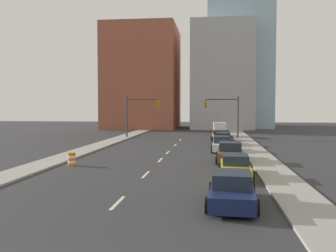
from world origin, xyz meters
TOP-DOWN VIEW (x-y plane):
  - sidewalk_left at (-8.15, 48.20)m, footprint 2.30×96.40m
  - sidewalk_right at (8.15, 48.20)m, footprint 2.30×96.40m
  - lane_stripe_at_9m at (0.00, 9.09)m, footprint 0.16×2.40m
  - lane_stripe_at_16m at (0.00, 16.11)m, footprint 0.16×2.40m
  - lane_stripe_at_23m at (0.00, 22.64)m, footprint 0.16×2.40m
  - lane_stripe_at_28m at (0.00, 27.70)m, footprint 0.16×2.40m
  - lane_stripe_at_35m at (0.00, 34.71)m, footprint 0.16×2.40m
  - lane_stripe_at_41m at (0.00, 41.32)m, footprint 0.16×2.40m
  - building_brick_left at (-10.02, 68.47)m, footprint 14.00×16.00m
  - building_office_center at (5.91, 72.47)m, footprint 12.00×20.00m
  - building_glass_right at (9.52, 76.47)m, footprint 13.00×20.00m
  - traffic_signal_left at (-6.31, 43.88)m, footprint 4.61×0.35m
  - traffic_signal_right at (6.14, 43.88)m, footprint 4.61×0.35m
  - traffic_barrel at (-5.99, 19.04)m, footprint 0.56×0.56m
  - sedan_navy at (5.04, 9.33)m, footprint 2.29×4.88m
  - sedan_yellow at (5.56, 15.94)m, footprint 2.05×4.59m
  - sedan_brown at (5.55, 22.38)m, footprint 2.29×4.76m
  - sedan_white at (5.07, 28.99)m, footprint 2.10×4.27m
  - sedan_maroon at (5.37, 34.85)m, footprint 2.07×4.51m
  - sedan_tan at (5.08, 40.28)m, footprint 2.33×4.80m
  - box_truck_red at (5.15, 46.58)m, footprint 2.36×5.36m

SIDE VIEW (x-z plane):
  - lane_stripe_at_9m at x=0.00m, z-range 0.00..0.01m
  - lane_stripe_at_16m at x=0.00m, z-range 0.00..0.01m
  - lane_stripe_at_23m at x=0.00m, z-range 0.00..0.01m
  - lane_stripe_at_28m at x=0.00m, z-range 0.00..0.01m
  - lane_stripe_at_35m at x=0.00m, z-range 0.00..0.01m
  - lane_stripe_at_41m at x=0.00m, z-range 0.00..0.01m
  - sidewalk_left at x=-8.15m, z-range 0.00..0.13m
  - sidewalk_right at x=8.15m, z-range 0.00..0.13m
  - traffic_barrel at x=-5.99m, z-range 0.00..0.95m
  - sedan_yellow at x=5.56m, z-range -0.05..1.33m
  - sedan_tan at x=5.08m, z-range -0.05..1.33m
  - sedan_maroon at x=5.37m, z-range -0.06..1.37m
  - sedan_navy at x=5.04m, z-range -0.06..1.39m
  - sedan_white at x=5.07m, z-range -0.07..1.42m
  - sedan_brown at x=5.55m, z-range -0.07..1.46m
  - box_truck_red at x=5.15m, z-range -0.06..2.02m
  - traffic_signal_left at x=-6.31m, z-range 0.88..6.57m
  - traffic_signal_right at x=6.14m, z-range 0.88..6.57m
  - building_brick_left at x=-10.02m, z-range 0.00..20.27m
  - building_office_center at x=5.91m, z-range 0.00..20.72m
  - building_glass_right at x=9.52m, z-range 0.00..39.14m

